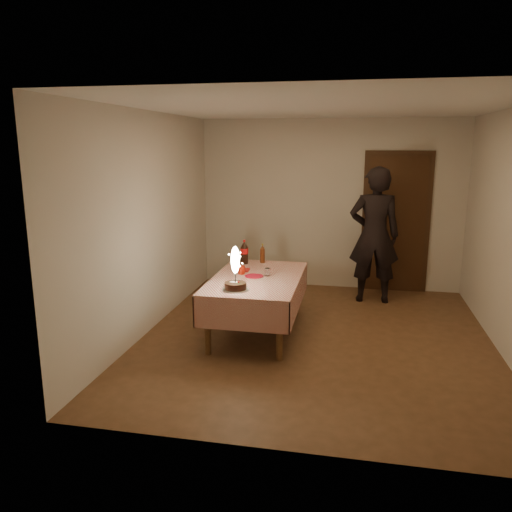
# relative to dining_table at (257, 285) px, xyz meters

# --- Properties ---
(ground) EXTENTS (4.00, 4.50, 0.01)m
(ground) POSITION_rel_dining_table_xyz_m (0.71, -0.06, -0.59)
(ground) COLOR brown
(ground) RESTS_ON ground
(room_shell) EXTENTS (4.04, 4.54, 2.62)m
(room_shell) POSITION_rel_dining_table_xyz_m (0.75, 0.01, 1.06)
(room_shell) COLOR beige
(room_shell) RESTS_ON ground
(dining_table) EXTENTS (1.02, 1.72, 0.69)m
(dining_table) POSITION_rel_dining_table_xyz_m (0.00, 0.00, 0.00)
(dining_table) COLOR brown
(dining_table) RESTS_ON ground
(birthday_cake) EXTENTS (0.29, 0.29, 0.47)m
(birthday_cake) POSITION_rel_dining_table_xyz_m (-0.12, -0.56, 0.23)
(birthday_cake) COLOR white
(birthday_cake) RESTS_ON dining_table
(red_plate) EXTENTS (0.22, 0.22, 0.01)m
(red_plate) POSITION_rel_dining_table_xyz_m (-0.04, 0.02, 0.10)
(red_plate) COLOR red
(red_plate) RESTS_ON dining_table
(red_cup) EXTENTS (0.08, 0.08, 0.10)m
(red_cup) POSITION_rel_dining_table_xyz_m (-0.21, 0.10, 0.14)
(red_cup) COLOR #A71D0B
(red_cup) RESTS_ON dining_table
(clear_cup) EXTENTS (0.07, 0.07, 0.09)m
(clear_cup) POSITION_rel_dining_table_xyz_m (0.11, 0.09, 0.14)
(clear_cup) COLOR silver
(clear_cup) RESTS_ON dining_table
(napkin_stack) EXTENTS (0.15, 0.15, 0.02)m
(napkin_stack) POSITION_rel_dining_table_xyz_m (-0.23, 0.26, 0.10)
(napkin_stack) COLOR red
(napkin_stack) RESTS_ON dining_table
(cola_bottle) EXTENTS (0.10, 0.10, 0.32)m
(cola_bottle) POSITION_rel_dining_table_xyz_m (-0.29, 0.62, 0.25)
(cola_bottle) COLOR black
(cola_bottle) RESTS_ON dining_table
(amber_bottle_left) EXTENTS (0.06, 0.06, 0.26)m
(amber_bottle_left) POSITION_rel_dining_table_xyz_m (-0.07, 0.73, 0.21)
(amber_bottle_left) COLOR #56250E
(amber_bottle_left) RESTS_ON dining_table
(photographer) EXTENTS (0.73, 0.50, 1.92)m
(photographer) POSITION_rel_dining_table_xyz_m (1.38, 1.53, 0.37)
(photographer) COLOR black
(photographer) RESTS_ON ground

